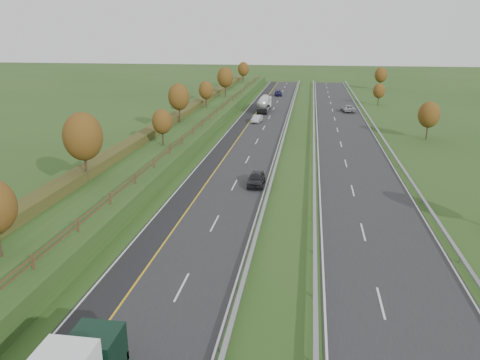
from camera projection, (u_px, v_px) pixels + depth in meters
The scene contains 18 objects.
ground at pixel (296, 149), 74.40m from camera, with size 400.00×400.00×0.00m, color #264619.
near_carriageway at pixel (250, 140), 80.24m from camera, with size 10.50×200.00×0.04m, color #242427.
far_carriageway at pixel (348, 143), 77.92m from camera, with size 10.50×200.00×0.04m, color #242427.
hard_shoulder at pixel (229, 139), 80.77m from camera, with size 3.00×200.00×0.04m, color black.
lane_markings at pixel (288, 141), 79.22m from camera, with size 26.75×200.00×0.01m.
embankment_left at pixel (177, 132), 81.77m from camera, with size 12.00×200.00×2.00m, color #264619.
hedge_left at pixel (165, 123), 81.59m from camera, with size 2.20×180.00×1.10m, color #333A17.
fence_left at pixel (201, 123), 80.23m from camera, with size 0.12×189.06×1.20m.
median_barrier_near at pixel (284, 138), 79.26m from camera, with size 0.32×200.00×0.71m.
median_barrier_far at pixel (314, 139), 78.54m from camera, with size 0.32×200.00×0.71m.
outer_barrier_far at pixel (384, 141), 76.92m from camera, with size 0.32×200.00×0.71m.
trees_left at pixel (172, 104), 76.93m from camera, with size 6.64×164.30×7.66m.
trees_far at pixel (402, 97), 102.32m from camera, with size 8.45×118.60×7.12m.
road_tanker at pixel (264, 103), 109.33m from camera, with size 2.40×11.22×3.46m.
car_dark_near at pixel (256, 179), 56.17m from camera, with size 1.91×4.75×1.62m, color black.
car_silver_mid at pixel (257, 119), 95.84m from camera, with size 1.53×4.40×1.45m, color #AFB0B5.
car_small_far at pixel (278, 93), 136.23m from camera, with size 1.99×4.90×1.42m, color #15133D.
car_oncoming at pixel (348, 108), 108.60m from camera, with size 2.60×5.63×1.57m, color #9D9EA2.
Camera 1 is at (9.85, -17.98, 17.64)m, focal length 35.00 mm.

